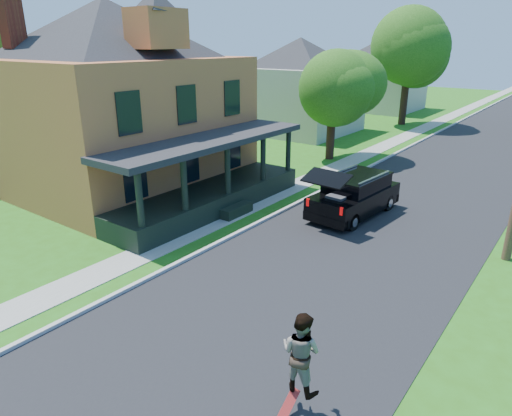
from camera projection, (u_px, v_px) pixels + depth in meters
The scene contains 13 objects.
ground at pixel (251, 328), 11.69m from camera, with size 140.00×140.00×0.00m, color #275E12.
street at pixel (458, 166), 26.73m from camera, with size 8.00×120.00×0.02m, color black.
curb at pixel (391, 157), 29.00m from camera, with size 0.15×120.00×0.12m, color #A2A29D.
sidewalk at pixel (368, 153), 29.88m from camera, with size 1.30×120.00×0.03m, color gray.
front_walk at pixel (169, 197), 21.54m from camera, with size 6.50×1.20×0.03m, color gray.
main_house at pixel (114, 86), 21.70m from camera, with size 15.56×15.56×10.10m.
neighbor_house_mid at pixel (300, 78), 35.88m from camera, with size 12.78×12.78×8.30m.
neighbor_house_far at pixel (380, 69), 47.91m from camera, with size 12.78×12.78×8.30m.
black_suv at pixel (354, 195), 18.97m from camera, with size 2.28×5.08×2.30m.
skateboarder at pixel (301, 352), 8.74m from camera, with size 0.83×0.65×1.70m.
skateboard at pixel (288, 406), 8.86m from camera, with size 0.18×0.65×0.49m.
tree_left_mid at pixel (333, 81), 26.96m from camera, with size 5.48×5.20×7.22m.
tree_left_far at pixel (409, 46), 38.17m from camera, with size 7.63×7.33×9.73m.
Camera 1 is at (6.04, -7.87, 6.91)m, focal length 32.00 mm.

